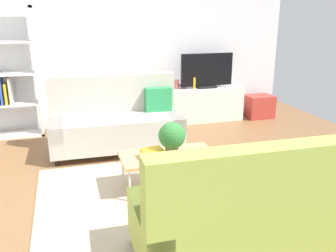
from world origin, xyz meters
TOP-DOWN VIEW (x-y plane):
  - ground_plane at (0.00, 0.00)m, footprint 7.68×7.68m
  - wall_far at (0.00, 2.80)m, footprint 6.40×0.12m
  - area_rug at (0.06, -0.24)m, footprint 2.90×2.20m
  - couch_beige at (-0.27, 1.38)m, footprint 1.92×0.87m
  - couch_green at (0.40, -1.46)m, footprint 1.91×0.87m
  - coffee_table at (0.11, -0.04)m, footprint 1.10×0.56m
  - tv_console at (1.58, 2.46)m, footprint 1.40×0.44m
  - tv at (1.58, 2.44)m, footprint 1.00×0.20m
  - bookshelf at (-1.95, 2.48)m, footprint 1.10×0.36m
  - storage_trunk at (2.68, 2.36)m, footprint 0.52×0.40m
  - potted_plant at (0.14, -0.10)m, footprint 0.31×0.31m
  - table_book_0 at (-0.09, -0.07)m, footprint 0.26×0.21m
  - table_book_1 at (-0.09, -0.07)m, footprint 0.27×0.22m
  - table_book_2 at (-0.09, -0.07)m, footprint 0.26×0.20m
  - vase_0 at (1.00, 2.51)m, footprint 0.11×0.11m
  - vase_1 at (1.17, 2.51)m, footprint 0.10×0.10m
  - bottle_0 at (1.33, 2.42)m, footprint 0.05×0.05m

SIDE VIEW (x-z plane):
  - ground_plane at x=0.00m, z-range 0.00..0.00m
  - area_rug at x=0.06m, z-range 0.00..0.01m
  - storage_trunk at x=2.68m, z-range 0.00..0.44m
  - tv_console at x=1.58m, z-range 0.00..0.64m
  - coffee_table at x=0.11m, z-range 0.18..0.60m
  - table_book_0 at x=-0.09m, z-range 0.42..0.45m
  - couch_beige at x=-0.27m, z-range -0.11..0.99m
  - couch_green at x=0.40m, z-range -0.11..0.99m
  - table_book_1 at x=-0.09m, z-range 0.45..0.49m
  - table_book_2 at x=-0.09m, z-range 0.49..0.52m
  - potted_plant at x=0.14m, z-range 0.45..0.85m
  - vase_0 at x=1.00m, z-range 0.64..0.81m
  - vase_1 at x=1.17m, z-range 0.64..0.81m
  - bottle_0 at x=1.33m, z-range 0.64..0.85m
  - tv at x=1.58m, z-range 0.63..1.27m
  - bookshelf at x=-1.95m, z-range -0.07..2.03m
  - wall_far at x=0.00m, z-range 0.00..2.90m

